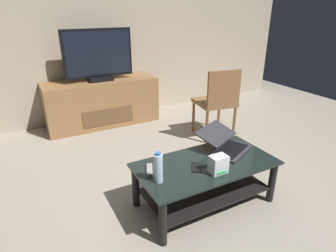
{
  "coord_description": "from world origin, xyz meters",
  "views": [
    {
      "loc": [
        -1.08,
        -1.57,
        1.54
      ],
      "look_at": [
        0.05,
        0.54,
        0.54
      ],
      "focal_mm": 30.52,
      "sensor_mm": 36.0,
      "label": 1
    }
  ],
  "objects": [
    {
      "name": "dining_chair",
      "position": [
        1.02,
        1.06,
        0.5
      ],
      "size": [
        0.5,
        0.5,
        0.88
      ],
      "color": "brown",
      "rests_on": "ground"
    },
    {
      "name": "back_wall",
      "position": [
        0.0,
        2.5,
        1.4
      ],
      "size": [
        6.4,
        0.12,
        2.8
      ],
      "primitive_type": "cube",
      "color": "#B2A38C",
      "rests_on": "ground"
    },
    {
      "name": "television",
      "position": [
        -0.1,
        2.16,
        0.95
      ],
      "size": [
        0.9,
        0.2,
        0.67
      ],
      "color": "black",
      "rests_on": "media_cabinet"
    },
    {
      "name": "media_cabinet",
      "position": [
        -0.1,
        2.18,
        0.31
      ],
      "size": [
        1.5,
        0.51,
        0.63
      ],
      "color": "olive",
      "rests_on": "ground"
    },
    {
      "name": "laptop",
      "position": [
        0.41,
        0.15,
        0.44
      ],
      "size": [
        0.5,
        0.51,
        0.17
      ],
      "color": "#333338",
      "rests_on": "coffee_table"
    },
    {
      "name": "cell_phone",
      "position": [
        0.02,
        0.01,
        0.39
      ],
      "size": [
        0.13,
        0.16,
        0.01
      ],
      "primitive_type": "cube",
      "rotation": [
        0.0,
        0.0,
        -0.56
      ],
      "color": "black",
      "rests_on": "coffee_table"
    },
    {
      "name": "router_box",
      "position": [
        0.12,
        -0.12,
        0.46
      ],
      "size": [
        0.13,
        0.1,
        0.14
      ],
      "color": "silver",
      "rests_on": "coffee_table"
    },
    {
      "name": "coffee_table",
      "position": [
        0.13,
        0.04,
        0.26
      ],
      "size": [
        1.13,
        0.58,
        0.39
      ],
      "color": "black",
      "rests_on": "ground"
    },
    {
      "name": "tv_remote",
      "position": [
        -0.32,
        0.14,
        0.4
      ],
      "size": [
        0.11,
        0.16,
        0.02
      ],
      "primitive_type": "cube",
      "rotation": [
        0.0,
        0.0,
        -0.43
      ],
      "color": "#99999E",
      "rests_on": "coffee_table"
    },
    {
      "name": "ground_plane",
      "position": [
        0.0,
        0.0,
        0.0
      ],
      "size": [
        7.68,
        7.68,
        0.0
      ],
      "primitive_type": "plane",
      "color": "#9E9384"
    },
    {
      "name": "water_bottle_near",
      "position": [
        -0.32,
        -0.02,
        0.5
      ],
      "size": [
        0.06,
        0.06,
        0.23
      ],
      "color": "silver",
      "rests_on": "coffee_table"
    }
  ]
}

